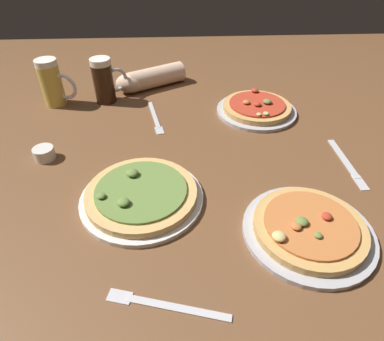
{
  "coord_description": "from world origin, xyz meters",
  "views": [
    {
      "loc": [
        -0.03,
        -0.67,
        0.56
      ],
      "look_at": [
        0.0,
        0.0,
        0.02
      ],
      "focal_mm": 31.02,
      "sensor_mm": 36.0,
      "label": 1
    }
  ],
  "objects": [
    {
      "name": "ground_plane",
      "position": [
        0.0,
        0.0,
        -0.01
      ],
      "size": [
        2.4,
        2.4,
        0.03
      ],
      "primitive_type": "cube",
      "color": "brown"
    },
    {
      "name": "pizza_plate_near",
      "position": [
        -0.13,
        -0.08,
        0.02
      ],
      "size": [
        0.29,
        0.29,
        0.05
      ],
      "color": "silver",
      "rests_on": "ground_plane"
    },
    {
      "name": "pizza_plate_far",
      "position": [
        0.24,
        0.33,
        0.02
      ],
      "size": [
        0.27,
        0.27,
        0.05
      ],
      "color": "#B2B2B7",
      "rests_on": "ground_plane"
    },
    {
      "name": "pizza_plate_side",
      "position": [
        0.24,
        -0.21,
        0.02
      ],
      "size": [
        0.28,
        0.28,
        0.05
      ],
      "color": "#B2B2B7",
      "rests_on": "ground_plane"
    },
    {
      "name": "beer_mug_dark",
      "position": [
        -0.28,
        0.45,
        0.08
      ],
      "size": [
        0.11,
        0.09,
        0.16
      ],
      "color": "black",
      "rests_on": "ground_plane"
    },
    {
      "name": "beer_mug_amber",
      "position": [
        -0.46,
        0.43,
        0.08
      ],
      "size": [
        0.13,
        0.07,
        0.16
      ],
      "color": "gold",
      "rests_on": "ground_plane"
    },
    {
      "name": "ramekin_sauce",
      "position": [
        -0.41,
        0.1,
        0.02
      ],
      "size": [
        0.06,
        0.06,
        0.03
      ],
      "primitive_type": "cylinder",
      "color": "silver",
      "rests_on": "ground_plane"
    },
    {
      "name": "fork_left",
      "position": [
        -0.11,
        0.31,
        0.0
      ],
      "size": [
        0.06,
        0.22,
        0.01
      ],
      "color": "silver",
      "rests_on": "ground_plane"
    },
    {
      "name": "knife_right",
      "position": [
        0.43,
        0.03,
        0.0
      ],
      "size": [
        0.02,
        0.23,
        0.01
      ],
      "color": "silver",
      "rests_on": "ground_plane"
    },
    {
      "name": "fork_spare",
      "position": [
        -0.07,
        -0.36,
        0.0
      ],
      "size": [
        0.22,
        0.08,
        0.01
      ],
      "color": "silver",
      "rests_on": "ground_plane"
    },
    {
      "name": "diner_arm",
      "position": [
        -0.14,
        0.55,
        0.04
      ],
      "size": [
        0.27,
        0.18,
        0.08
      ],
      "color": "beige",
      "rests_on": "ground_plane"
    }
  ]
}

